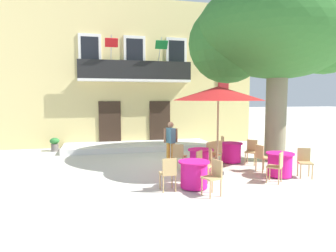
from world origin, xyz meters
name	(u,v)px	position (x,y,z in m)	size (l,w,h in m)	color
ground_plane	(178,165)	(0.00, 0.00, 0.00)	(120.00, 120.00, 0.00)	beige
building_facade	(130,76)	(-0.92, 6.99, 3.75)	(13.00, 5.09, 7.50)	#DBC67F
entrance_step_platform	(138,146)	(-0.92, 3.93, 0.12)	(7.06, 2.14, 0.25)	silver
plane_tree	(276,34)	(3.84, -0.07, 4.92)	(6.38, 5.60, 6.94)	#7F755B
cafe_table_near_tree	(231,152)	(2.12, -0.03, 0.39)	(0.86, 0.86, 0.76)	#DB1984
cafe_chair_near_tree_0	(216,151)	(1.40, -0.26, 0.53)	(0.47, 0.47, 0.91)	tan
cafe_chair_near_tree_1	(251,150)	(2.73, -0.47, 0.53)	(0.56, 0.56, 0.91)	tan
cafe_chair_near_tree_2	(225,146)	(2.20, 0.72, 0.53)	(0.47, 0.47, 0.91)	tan
cafe_table_middle	(201,160)	(0.50, -1.10, 0.39)	(0.86, 0.86, 0.76)	#DB1984
cafe_chair_middle_0	(212,153)	(1.10, -0.64, 0.53)	(0.55, 0.55, 0.91)	tan
cafe_chair_middle_1	(179,155)	(-0.16, -0.73, 0.53)	(0.56, 0.56, 0.91)	tan
cafe_chair_middle_2	(207,161)	(0.44, -1.85, 0.53)	(0.47, 0.47, 0.91)	tan
cafe_table_front	(280,164)	(2.69, -2.32, 0.39)	(0.86, 0.86, 0.76)	#DB1984
cafe_chair_front_0	(262,156)	(2.49, -1.59, 0.53)	(0.46, 0.46, 0.91)	tan
cafe_chair_front_1	(277,165)	(2.21, -2.90, 0.53)	(0.57, 0.57, 0.91)	tan
cafe_chair_front_2	(305,160)	(3.41, -2.53, 0.53)	(0.52, 0.52, 0.91)	tan
cafe_table_far_side	(194,174)	(-0.32, -2.83, 0.39)	(0.86, 0.86, 0.76)	#DB1984
cafe_chair_far_side_0	(214,175)	(-0.02, -3.52, 0.53)	(0.50, 0.50, 0.91)	tan
cafe_chair_far_side_1	(202,164)	(0.14, -2.23, 0.53)	(0.57, 0.57, 0.91)	tan
cafe_chair_far_side_2	(169,172)	(-1.06, -2.94, 0.53)	(0.42, 0.42, 0.91)	tan
cafe_umbrella	(218,94)	(0.89, -1.58, 2.61)	(2.90, 2.90, 2.85)	#997A56
ground_planter_left	(55,144)	(-4.80, 4.14, 0.35)	(0.43, 0.43, 0.63)	slate
pedestrian_near_entrance	(171,140)	(-0.21, 0.24, 0.90)	(0.53, 0.40, 1.59)	gold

